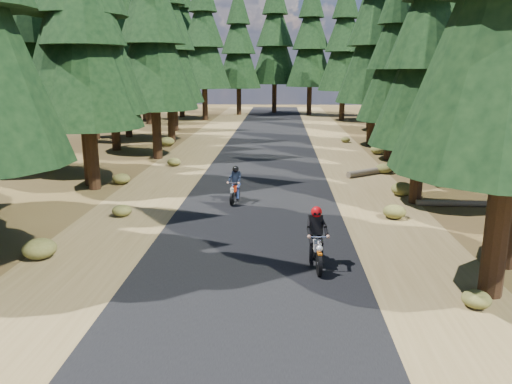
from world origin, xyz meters
The scene contains 10 objects.
ground centered at (0.00, 0.00, 0.00)m, with size 120.00×120.00×0.00m, color #412D17.
road centered at (0.00, 5.00, 0.01)m, with size 6.00×100.00×0.01m, color black.
shoulder_l centered at (-4.60, 5.00, 0.00)m, with size 3.20×100.00×0.01m, color brown.
shoulder_r centered at (4.60, 5.00, 0.00)m, with size 3.20×100.00×0.01m, color brown.
pine_forest centered at (-0.02, 21.05, 7.89)m, with size 34.59×55.08×16.32m.
log_near centered at (6.20, 10.50, 0.16)m, with size 0.32×0.32×5.35m, color #4C4233.
log_far centered at (7.74, 4.06, 0.12)m, with size 0.24×0.24×3.48m, color #4C4233.
understory_shrubs centered at (0.56, 7.47, 0.26)m, with size 14.67×30.97×0.61m.
rider_lead centered at (1.76, -2.21, 0.54)m, with size 0.66×1.82×1.60m.
rider_follow centered at (-0.96, 4.25, 0.48)m, with size 0.68×1.63×1.41m.
Camera 1 is at (0.79, -14.57, 5.07)m, focal length 35.00 mm.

